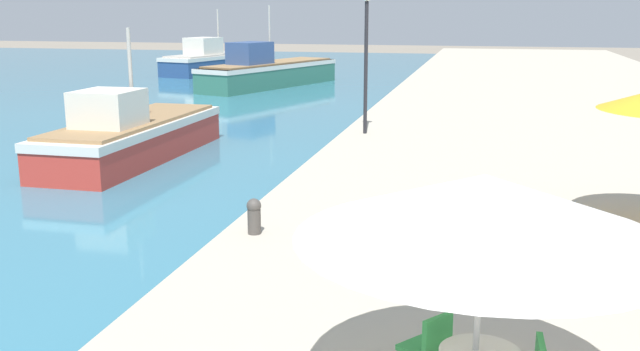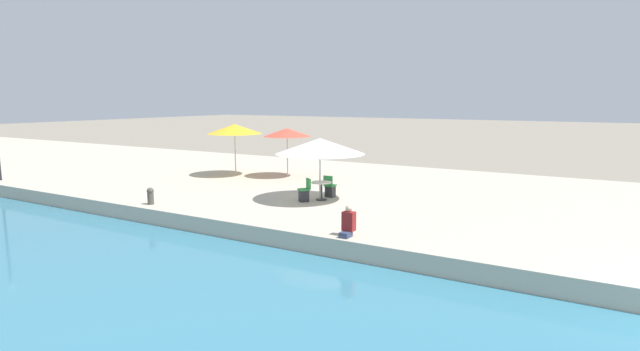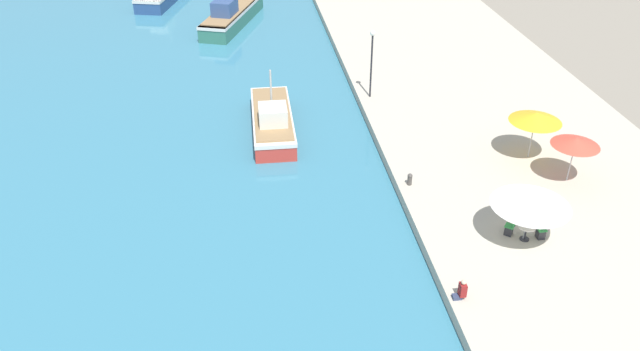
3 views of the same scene
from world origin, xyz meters
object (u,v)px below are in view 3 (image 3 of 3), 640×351
at_px(fishing_boat_mid, 232,14).
at_px(cafe_table, 526,230).
at_px(cafe_umbrella_pink, 531,199).
at_px(cafe_chair_right, 510,229).
at_px(lamppost, 372,52).
at_px(cafe_chair_left, 540,232).
at_px(cafe_umbrella_white, 576,142).
at_px(fishing_boat_near, 272,120).
at_px(person_at_quay, 462,290).
at_px(mooring_bollard, 410,179).
at_px(cafe_umbrella_striped, 536,117).

distance_m(fishing_boat_mid, cafe_table, 36.66).
height_order(cafe_umbrella_pink, cafe_chair_right, cafe_umbrella_pink).
bearing_deg(lamppost, cafe_table, -76.61).
xyz_separation_m(cafe_chair_left, cafe_chair_right, (-1.29, 0.43, 0.00)).
height_order(cafe_umbrella_white, cafe_chair_left, cafe_umbrella_white).
distance_m(cafe_table, cafe_chair_right, 0.75).
xyz_separation_m(cafe_umbrella_white, cafe_chair_right, (-4.85, -4.10, -1.98)).
height_order(fishing_boat_near, lamppost, lamppost).
bearing_deg(person_at_quay, cafe_umbrella_pink, 39.53).
xyz_separation_m(fishing_boat_near, mooring_bollard, (6.57, -7.98, 0.13)).
distance_m(fishing_boat_near, fishing_boat_mid, 21.26).
bearing_deg(lamppost, cafe_chair_right, -78.22).
distance_m(fishing_boat_near, lamppost, 7.92).
bearing_deg(person_at_quay, fishing_boat_near, 111.31).
xyz_separation_m(cafe_table, cafe_chair_right, (-0.57, 0.44, -0.21)).
distance_m(cafe_umbrella_striped, cafe_chair_left, 7.90).
bearing_deg(fishing_boat_mid, cafe_umbrella_white, -40.58).
relative_size(cafe_umbrella_pink, mooring_bollard, 5.41).
height_order(cafe_umbrella_striped, person_at_quay, cafe_umbrella_striped).
bearing_deg(cafe_umbrella_striped, fishing_boat_near, 156.53).
height_order(mooring_bollard, lamppost, lamppost).
height_order(fishing_boat_near, cafe_table, fishing_boat_near).
height_order(cafe_umbrella_pink, person_at_quay, cafe_umbrella_pink).
height_order(fishing_boat_near, person_at_quay, fishing_boat_near).
bearing_deg(cafe_chair_right, cafe_umbrella_striped, 8.08).
relative_size(cafe_umbrella_white, cafe_table, 3.15).
bearing_deg(fishing_boat_near, cafe_umbrella_white, -29.46).
height_order(fishing_boat_mid, cafe_chair_left, fishing_boat_mid).
relative_size(fishing_boat_mid, cafe_umbrella_white, 4.40).
distance_m(fishing_boat_mid, mooring_bollard, 30.42).
bearing_deg(cafe_chair_right, fishing_boat_near, 76.05).
height_order(cafe_umbrella_striped, lamppost, lamppost).
bearing_deg(fishing_boat_mid, cafe_table, -49.95).
height_order(cafe_umbrella_white, person_at_quay, cafe_umbrella_white).
bearing_deg(cafe_umbrella_pink, fishing_boat_near, 128.69).
bearing_deg(cafe_umbrella_pink, fishing_boat_mid, 110.34).
bearing_deg(cafe_umbrella_white, cafe_chair_right, -139.79).
bearing_deg(cafe_umbrella_white, cafe_chair_left, -128.15).
distance_m(cafe_umbrella_striped, mooring_bollard, 7.86).
relative_size(cafe_chair_left, cafe_chair_right, 1.00).
distance_m(cafe_umbrella_white, cafe_table, 6.49).
height_order(cafe_umbrella_pink, cafe_umbrella_striped, cafe_umbrella_striped).
height_order(cafe_chair_right, lamppost, lamppost).
bearing_deg(cafe_umbrella_striped, cafe_table, -114.64).
distance_m(cafe_umbrella_pink, cafe_chair_left, 2.00).
bearing_deg(cafe_chair_left, person_at_quay, -56.77).
relative_size(cafe_umbrella_striped, cafe_chair_left, 3.11).
height_order(fishing_boat_mid, cafe_umbrella_white, fishing_boat_mid).
bearing_deg(cafe_chair_left, cafe_umbrella_white, 140.49).
height_order(cafe_umbrella_striped, cafe_table, cafe_umbrella_striped).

